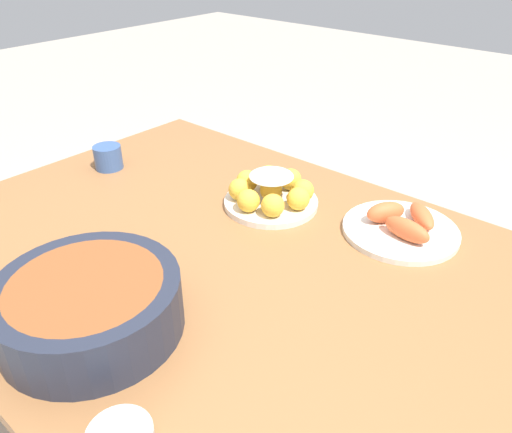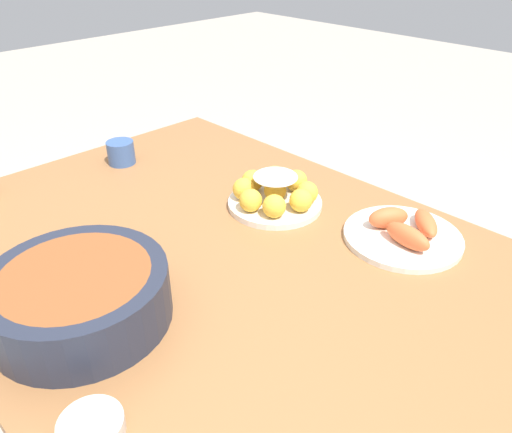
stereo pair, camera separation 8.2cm
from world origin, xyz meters
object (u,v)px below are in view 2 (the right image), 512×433
cake_plate (275,193)px  serving_bowl (79,295)px  seafood_platter (404,233)px  cup_near (121,152)px  dining_table (234,290)px  sauce_bowl (91,427)px

cake_plate → serving_bowl: serving_bowl is taller
seafood_platter → cup_near: size_ratio=3.34×
dining_table → sauce_bowl: sauce_bowl is taller
dining_table → sauce_bowl: size_ratio=16.31×
sauce_bowl → cup_near: size_ratio=1.17×
dining_table → seafood_platter: 0.41m
sauce_bowl → seafood_platter: 0.77m
cup_near → seafood_platter: bearing=-163.9°
cake_plate → serving_bowl: size_ratio=0.74×
cup_near → cake_plate: bearing=-164.6°
cake_plate → serving_bowl: (-0.04, 0.56, 0.02)m
seafood_platter → cup_near: cup_near is taller
sauce_bowl → seafood_platter: size_ratio=0.35×
seafood_platter → cake_plate: bearing=17.1°
serving_bowl → dining_table: bearing=-100.6°
dining_table → serving_bowl: 0.36m
serving_bowl → cup_near: serving_bowl is taller
seafood_platter → sauce_bowl: bearing=86.9°
sauce_bowl → cup_near: (0.78, -0.53, 0.02)m
sauce_bowl → serving_bowl: bearing=-25.4°
serving_bowl → cake_plate: bearing=-85.5°
dining_table → cup_near: size_ratio=19.08×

